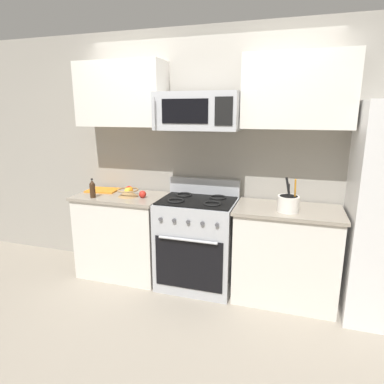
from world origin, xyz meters
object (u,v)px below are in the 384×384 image
at_px(utensil_crock, 288,203).
at_px(bottle_soy, 92,189).
at_px(apple_loose, 143,194).
at_px(range_oven, 197,242).
at_px(cutting_board, 103,190).
at_px(microwave, 198,111).
at_px(fruit_basket, 128,192).

height_order(utensil_crock, bottle_soy, utensil_crock).
distance_m(apple_loose, bottle_soy, 0.52).
height_order(range_oven, apple_loose, range_oven).
bearing_deg(cutting_board, microwave, -4.08).
bearing_deg(apple_loose, utensil_crock, -2.08).
bearing_deg(cutting_board, apple_loose, -14.77).
xyz_separation_m(utensil_crock, fruit_basket, (-1.62, 0.07, -0.03)).
height_order(utensil_crock, apple_loose, utensil_crock).
bearing_deg(range_oven, fruit_basket, -178.15).
bearing_deg(bottle_soy, utensil_crock, 2.58).
bearing_deg(utensil_crock, bottle_soy, -177.42).
bearing_deg(utensil_crock, cutting_board, 174.28).
bearing_deg(fruit_basket, range_oven, 1.85).
relative_size(utensil_crock, apple_loose, 4.07).
distance_m(cutting_board, bottle_soy, 0.31).
distance_m(utensil_crock, apple_loose, 1.45).
height_order(microwave, utensil_crock, microwave).
distance_m(range_oven, fruit_basket, 0.89).
bearing_deg(utensil_crock, microwave, 172.13).
bearing_deg(utensil_crock, fruit_basket, 177.50).
bearing_deg(fruit_basket, microwave, 3.76).
bearing_deg(cutting_board, range_oven, -5.32).
xyz_separation_m(range_oven, apple_loose, (-0.58, -0.04, 0.47)).
xyz_separation_m(utensil_crock, apple_loose, (-1.45, 0.05, -0.04)).
relative_size(range_oven, microwave, 1.38).
bearing_deg(fruit_basket, utensil_crock, -2.50).
height_order(microwave, fruit_basket, microwave).
xyz_separation_m(microwave, fruit_basket, (-0.75, -0.05, -0.82)).
distance_m(utensil_crock, cutting_board, 2.03).
height_order(range_oven, cutting_board, range_oven).
xyz_separation_m(microwave, apple_loose, (-0.58, -0.07, -0.83)).
relative_size(microwave, bottle_soy, 3.93).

